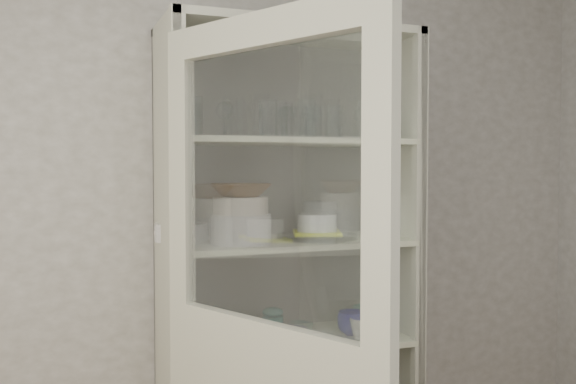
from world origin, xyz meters
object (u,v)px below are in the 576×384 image
object	(u,v)px
goblet_2	(314,122)
grey_bowl_stack	(380,217)
goblet_0	(225,119)
mug_white	(361,328)
goblet_3	(363,123)
mug_blue	(352,323)
plate_stack_front	(241,229)
white_ramekin	(317,223)
plate_stack_back	(182,232)
pantry_cabinet	(283,315)
mug_teal	(364,316)
cream_bowl	(241,205)
terracotta_bowl	(241,190)
yellow_trivet	(317,233)
goblet_1	(287,122)
glass_platter	(317,237)
measuring_cups	(248,342)
teal_jar	(273,324)
white_canister	(184,329)

from	to	relation	value
goblet_2	grey_bowl_stack	world-z (taller)	goblet_2
goblet_0	goblet_2	distance (m)	0.39
mug_white	goblet_3	bearing A→B (deg)	44.13
grey_bowl_stack	mug_blue	distance (m)	0.46
plate_stack_front	mug_blue	size ratio (longest dim) A/B	1.91
white_ramekin	goblet_3	bearing A→B (deg)	23.18
plate_stack_back	goblet_0	bearing A→B (deg)	4.83
pantry_cabinet	mug_teal	bearing A→B (deg)	-3.04
white_ramekin	grey_bowl_stack	bearing A→B (deg)	3.08
cream_bowl	pantry_cabinet	bearing A→B (deg)	30.59
grey_bowl_stack	mug_white	distance (m)	0.47
plate_stack_back	goblet_2	bearing A→B (deg)	1.34
terracotta_bowl	yellow_trivet	bearing A→B (deg)	6.70
goblet_1	terracotta_bowl	xyz separation A→B (m)	(-0.26, -0.19, -0.28)
mug_white	mug_teal	bearing A→B (deg)	40.59
mug_blue	mug_white	world-z (taller)	mug_blue
plate_stack_back	goblet_1	bearing A→B (deg)	3.51
mug_blue	goblet_1	bearing A→B (deg)	136.08
goblet_2	plate_stack_back	distance (m)	0.72
terracotta_bowl	goblet_1	bearing A→B (deg)	36.22
mug_white	terracotta_bowl	bearing A→B (deg)	156.40
goblet_2	cream_bowl	world-z (taller)	goblet_2
plate_stack_back	glass_platter	world-z (taller)	plate_stack_back
glass_platter	yellow_trivet	size ratio (longest dim) A/B	1.74
glass_platter	mug_teal	size ratio (longest dim) A/B	3.22
pantry_cabinet	goblet_3	world-z (taller)	pantry_cabinet
white_ramekin	measuring_cups	distance (m)	0.54
plate_stack_back	glass_platter	bearing A→B (deg)	-13.23
goblet_0	white_ramekin	world-z (taller)	goblet_0
goblet_3	goblet_2	bearing A→B (deg)	173.71
mug_teal	plate_stack_back	bearing A→B (deg)	-159.62
cream_bowl	teal_jar	world-z (taller)	cream_bowl
plate_stack_front	teal_jar	world-z (taller)	plate_stack_front
pantry_cabinet	goblet_3	xyz separation A→B (m)	(0.38, 0.02, 0.80)
goblet_0	grey_bowl_stack	world-z (taller)	goblet_0
goblet_1	plate_stack_back	world-z (taller)	goblet_1
goblet_3	plate_stack_back	size ratio (longest dim) A/B	0.77
pantry_cabinet	yellow_trivet	distance (m)	0.37
goblet_1	cream_bowl	world-z (taller)	goblet_1
goblet_0	mug_blue	xyz separation A→B (m)	(0.49, -0.16, -0.84)
goblet_0	terracotta_bowl	distance (m)	0.33
goblet_2	glass_platter	size ratio (longest dim) A/B	0.50
pantry_cabinet	white_canister	distance (m)	0.41
goblet_2	mug_blue	distance (m)	0.85
yellow_trivet	mug_white	world-z (taller)	yellow_trivet
plate_stack_back	white_canister	size ratio (longest dim) A/B	1.74
yellow_trivet	measuring_cups	bearing A→B (deg)	-172.26
goblet_1	grey_bowl_stack	distance (m)	0.56
terracotta_bowl	white_ramekin	distance (m)	0.36
mug_white	measuring_cups	xyz separation A→B (m)	(-0.46, 0.05, -0.02)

